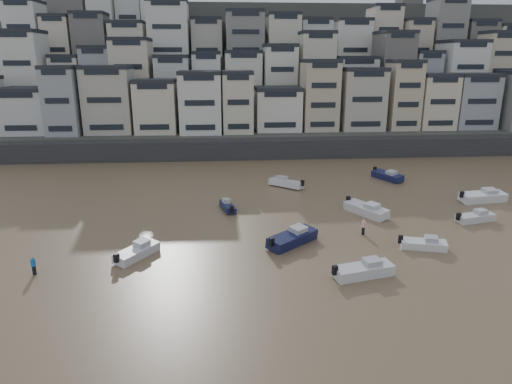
{
  "coord_description": "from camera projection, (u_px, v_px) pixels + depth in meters",
  "views": [
    {
      "loc": [
        -0.04,
        -17.38,
        18.18
      ],
      "look_at": [
        3.71,
        30.0,
        4.0
      ],
      "focal_mm": 32.0,
      "sensor_mm": 36.0,
      "label": 1
    }
  ],
  "objects": [
    {
      "name": "harbor_wall",
      "position": [
        275.0,
        149.0,
        84.15
      ],
      "size": [
        140.0,
        3.0,
        3.5
      ],
      "primitive_type": "cube",
      "color": "#38383A",
      "rests_on": "ground"
    },
    {
      "name": "hillside",
      "position": [
        275.0,
        77.0,
        119.35
      ],
      "size": [
        141.04,
        66.0,
        50.0
      ],
      "color": "#4C4C47",
      "rests_on": "ground"
    },
    {
      "name": "boat_a",
      "position": [
        364.0,
        268.0,
        39.02
      ],
      "size": [
        6.1,
        3.22,
        1.59
      ],
      "primitive_type": null,
      "rotation": [
        0.0,
        0.0,
        0.24
      ],
      "color": "silver",
      "rests_on": "ground"
    },
    {
      "name": "boat_b",
      "position": [
        424.0,
        243.0,
        44.64
      ],
      "size": [
        4.95,
        2.7,
        1.28
      ],
      "primitive_type": null,
      "rotation": [
        0.0,
        0.0,
        -0.26
      ],
      "color": "white",
      "rests_on": "ground"
    },
    {
      "name": "boat_c",
      "position": [
        292.0,
        236.0,
        45.7
      ],
      "size": [
        6.27,
        5.75,
        1.75
      ],
      "primitive_type": null,
      "rotation": [
        0.0,
        0.0,
        0.7
      ],
      "color": "#13173E",
      "rests_on": "ground"
    },
    {
      "name": "boat_d",
      "position": [
        476.0,
        216.0,
        52.08
      ],
      "size": [
        5.3,
        2.78,
        1.38
      ],
      "primitive_type": null,
      "rotation": [
        0.0,
        0.0,
        0.23
      ],
      "color": "silver",
      "rests_on": "ground"
    },
    {
      "name": "boat_e",
      "position": [
        366.0,
        208.0,
        54.24
      ],
      "size": [
        4.91,
        6.49,
        1.72
      ],
      "primitive_type": null,
      "rotation": [
        0.0,
        0.0,
        -1.05
      ],
      "color": "silver",
      "rests_on": "ground"
    },
    {
      "name": "boat_f",
      "position": [
        228.0,
        206.0,
        56.01
      ],
      "size": [
        2.3,
        4.4,
        1.14
      ],
      "primitive_type": null,
      "rotation": [
        0.0,
        0.0,
        1.8
      ],
      "color": "#151C42",
      "rests_on": "ground"
    },
    {
      "name": "boat_g",
      "position": [
        483.0,
        195.0,
        59.08
      ],
      "size": [
        6.82,
        3.0,
        1.8
      ],
      "primitive_type": null,
      "rotation": [
        0.0,
        0.0,
        0.13
      ],
      "color": "white",
      "rests_on": "ground"
    },
    {
      "name": "boat_h",
      "position": [
        286.0,
        182.0,
        65.87
      ],
      "size": [
        5.55,
        5.07,
        1.55
      ],
      "primitive_type": null,
      "rotation": [
        0.0,
        0.0,
        2.44
      ],
      "color": "silver",
      "rests_on": "ground"
    },
    {
      "name": "boat_i",
      "position": [
        387.0,
        175.0,
        69.73
      ],
      "size": [
        4.17,
        6.07,
        1.58
      ],
      "primitive_type": null,
      "rotation": [
        0.0,
        0.0,
        -1.14
      ],
      "color": "#161B45",
      "rests_on": "ground"
    },
    {
      "name": "boat_j",
      "position": [
        137.0,
        250.0,
        42.74
      ],
      "size": [
        4.4,
        5.36,
        1.44
      ],
      "primitive_type": null,
      "rotation": [
        0.0,
        0.0,
        0.98
      ],
      "color": "silver",
      "rests_on": "ground"
    },
    {
      "name": "person_blue",
      "position": [
        33.0,
        265.0,
        39.33
      ],
      "size": [
        0.44,
        0.44,
        1.74
      ],
      "primitive_type": null,
      "color": "blue",
      "rests_on": "ground"
    },
    {
      "name": "person_pink",
      "position": [
        363.0,
        227.0,
        48.23
      ],
      "size": [
        0.44,
        0.44,
        1.74
      ],
      "primitive_type": null,
      "color": "#F7AEB1",
      "rests_on": "ground"
    }
  ]
}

